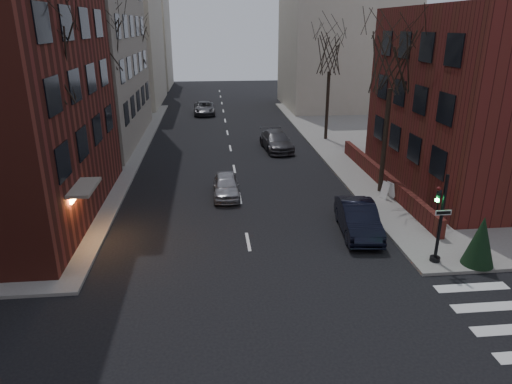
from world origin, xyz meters
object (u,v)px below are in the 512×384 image
car_lane_far (204,108)px  evergreen_shrub (481,241)px  traffic_signal (439,224)px  tree_left_b (103,40)px  car_lane_silver (226,186)px  parked_sedan (358,219)px  tree_right_a (393,60)px  tree_left_c (134,45)px  streetlamp_far (146,82)px  tree_left_a (46,59)px  streetlamp_near (108,119)px  sandwich_board (388,190)px  car_lane_gray (276,141)px  tree_right_b (330,54)px

car_lane_far → evergreen_shrub: (11.96, -37.58, 0.55)m
traffic_signal → car_lane_far: (-10.21, 37.14, -1.19)m
tree_left_b → car_lane_silver: (8.00, -7.57, -8.23)m
traffic_signal → parked_sedan: bearing=124.2°
car_lane_silver → car_lane_far: car_lane_far is taller
traffic_signal → tree_right_a: size_ratio=0.41×
tree_left_c → streetlamp_far: (0.60, 2.00, -3.79)m
car_lane_silver → tree_right_a: bearing=-1.9°
tree_left_a → streetlamp_far: 28.32m
car_lane_far → streetlamp_far: bearing=-146.1°
traffic_signal → tree_right_a: bearing=84.5°
tree_left_a → streetlamp_near: tree_left_a is taller
tree_left_a → sandwich_board: size_ratio=10.00×
streetlamp_far → sandwich_board: 30.69m
tree_left_c → tree_right_a: 28.17m
streetlamp_far → sandwich_board: (16.98, -25.31, -3.57)m
parked_sedan → car_lane_silver: bearing=142.7°
parked_sedan → traffic_signal: bearing=-50.1°
streetlamp_near → parked_sedan: (13.79, -9.55, -3.45)m
tree_left_c → streetlamp_far: size_ratio=1.55×
traffic_signal → car_lane_gray: traffic_signal is taller
traffic_signal → streetlamp_far: (-16.14, 33.01, 2.33)m
parked_sedan → car_lane_gray: parked_sedan is taller
tree_left_c → sandwich_board: tree_left_c is taller
car_lane_silver → parked_sedan: bearing=-42.5°
car_lane_gray → sandwich_board: 13.36m
tree_left_b → tree_left_c: bearing=90.0°
tree_left_a → streetlamp_near: (0.60, 8.00, -4.23)m
tree_right_b → evergreen_shrub: size_ratio=4.10×
tree_right_b → streetlamp_far: 20.01m
streetlamp_far → car_lane_silver: (7.40, -23.57, -3.56)m
tree_right_b → streetlamp_far: (-17.00, 10.00, -3.35)m
tree_right_a → car_lane_far: 31.11m
tree_right_a → evergreen_shrub: size_ratio=4.34×
tree_right_a → car_lane_far: size_ratio=1.87×
car_lane_gray → car_lane_far: (-6.11, 17.03, -0.05)m
car_lane_silver → evergreen_shrub: evergreen_shrub is taller
tree_left_a → car_lane_gray: 21.15m
streetlamp_near → evergreen_shrub: 22.57m
car_lane_silver → evergreen_shrub: size_ratio=1.78×
evergreen_shrub → car_lane_silver: bearing=136.7°
traffic_signal → car_lane_gray: 20.56m
streetlamp_near → parked_sedan: bearing=-34.7°
tree_left_c → sandwich_board: (17.58, -23.31, -7.37)m
traffic_signal → sandwich_board: bearing=83.8°
tree_left_c → car_lane_silver: 24.15m
car_lane_far → car_lane_silver: bearing=-88.0°
tree_right_a → sandwich_board: size_ratio=9.47×
tree_right_a → streetlamp_far: 29.65m
tree_left_c → car_lane_silver: tree_left_c is taller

